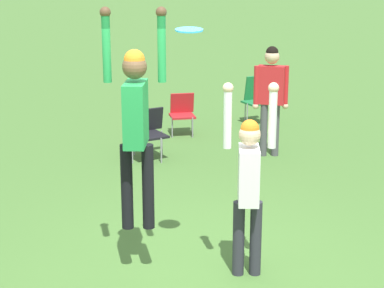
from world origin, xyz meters
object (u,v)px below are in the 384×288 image
(camping_chair_0, at_px, (182,111))
(camping_chair_2, at_px, (255,96))
(person_spectator_near, at_px, (271,90))
(person_jumping, at_px, (136,115))
(person_defending, at_px, (249,177))
(camping_chair_1, at_px, (147,130))
(frisbee, at_px, (189,30))

(camping_chair_0, height_order, camping_chair_2, camping_chair_2)
(person_spectator_near, bearing_deg, person_jumping, -96.68)
(person_jumping, relative_size, camping_chair_2, 2.35)
(person_defending, relative_size, person_spectator_near, 1.10)
(camping_chair_0, distance_m, camping_chair_1, 1.62)
(camping_chair_1, bearing_deg, camping_chair_2, -160.17)
(camping_chair_0, xyz_separation_m, camping_chair_1, (-0.58, -1.51, 0.02))
(frisbee, bearing_deg, person_defending, -16.12)
(person_jumping, distance_m, person_spectator_near, 4.64)
(camping_chair_0, distance_m, person_spectator_near, 2.15)
(person_defending, xyz_separation_m, frisbee, (-0.58, 0.17, 1.43))
(camping_chair_2, height_order, person_spectator_near, person_spectator_near)
(camping_chair_1, xyz_separation_m, camping_chair_2, (2.06, 2.38, 0.08))
(person_defending, relative_size, camping_chair_2, 2.12)
(frisbee, xyz_separation_m, camping_chair_0, (-0.03, 5.54, -2.03))
(frisbee, height_order, camping_chair_0, frisbee)
(camping_chair_2, bearing_deg, person_spectator_near, 63.02)
(person_defending, relative_size, camping_chair_0, 2.62)
(frisbee, relative_size, camping_chair_0, 0.35)
(person_defending, bearing_deg, camping_chair_1, -160.37)
(camping_chair_2, xyz_separation_m, person_spectator_near, (-0.04, -2.32, 0.56))
(person_jumping, xyz_separation_m, person_defending, (1.10, -0.07, -0.63))
(camping_chair_0, xyz_separation_m, person_spectator_near, (1.43, -1.46, 0.67))
(camping_chair_1, relative_size, person_spectator_near, 0.44)
(person_jumping, height_order, camping_chair_0, person_jumping)
(person_jumping, height_order, camping_chair_1, person_jumping)
(person_jumping, height_order, person_spectator_near, person_jumping)
(camping_chair_0, height_order, camping_chair_1, camping_chair_1)
(person_jumping, bearing_deg, person_defending, -90.00)
(person_defending, bearing_deg, frisbee, -102.36)
(person_defending, bearing_deg, camping_chair_0, -170.16)
(person_defending, bearing_deg, person_jumping, -90.00)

